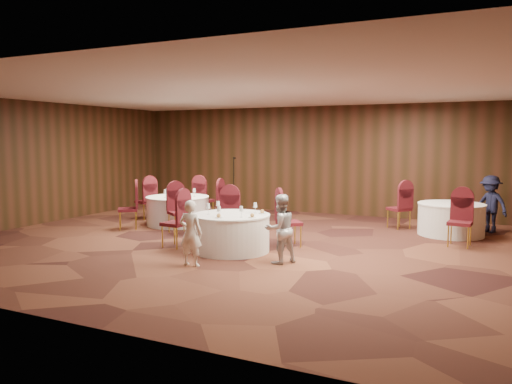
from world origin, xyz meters
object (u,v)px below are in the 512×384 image
at_px(table_main, 231,232).
at_px(woman_a, 191,233).
at_px(table_right, 451,219).
at_px(mic_stand, 234,198).
at_px(woman_b, 280,229).
at_px(man_c, 490,204).
at_px(table_left, 178,210).

relative_size(table_main, woman_a, 1.32).
distance_m(table_right, woman_a, 6.34).
bearing_deg(woman_a, table_right, -132.92).
xyz_separation_m(mic_stand, woman_b, (3.48, -4.80, 0.12)).
distance_m(table_main, woman_b, 1.35).
xyz_separation_m(woman_b, man_c, (3.37, 4.89, 0.06)).
distance_m(table_left, man_c, 7.69).
height_order(woman_a, woman_b, woman_b).
relative_size(table_right, mic_stand, 0.88).
relative_size(table_main, woman_b, 1.24).
distance_m(woman_a, man_c, 7.42).
xyz_separation_m(table_main, mic_stand, (-2.24, 4.33, 0.13)).
bearing_deg(mic_stand, table_main, -62.69).
bearing_deg(woman_a, man_c, -134.29).
distance_m(mic_stand, woman_b, 5.93).
height_order(table_right, woman_a, woman_a).
bearing_deg(table_right, woman_b, -121.67).
bearing_deg(man_c, table_main, -102.11).
bearing_deg(table_right, mic_stand, 173.78).
distance_m(woman_a, woman_b, 1.58).
distance_m(table_left, woman_a, 4.35).
height_order(table_left, table_right, same).
height_order(table_right, man_c, man_c).
bearing_deg(table_main, table_left, 141.93).
bearing_deg(mic_stand, table_right, -6.22).
bearing_deg(table_right, table_left, -166.72).
xyz_separation_m(table_left, woman_a, (2.63, -3.46, 0.21)).
height_order(table_left, mic_stand, mic_stand).
distance_m(table_left, mic_stand, 2.26).
relative_size(table_right, man_c, 1.10).
relative_size(table_left, mic_stand, 0.96).
bearing_deg(mic_stand, woman_b, -54.08).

